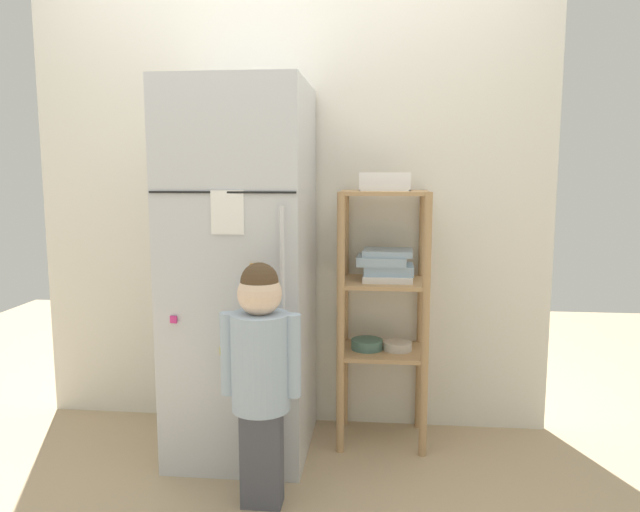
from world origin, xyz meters
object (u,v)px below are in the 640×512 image
(refrigerator, at_px, (242,272))
(fruit_bin, at_px, (384,183))
(child_standing, at_px, (261,361))
(pantry_shelf_unit, at_px, (384,291))

(refrigerator, height_order, fruit_bin, refrigerator)
(child_standing, bearing_deg, refrigerator, 110.43)
(refrigerator, height_order, pantry_shelf_unit, refrigerator)
(refrigerator, relative_size, fruit_bin, 7.23)
(pantry_shelf_unit, xyz_separation_m, fruit_bin, (-0.01, 0.00, 0.50))
(child_standing, bearing_deg, pantry_shelf_unit, 53.91)
(refrigerator, distance_m, child_standing, 0.57)
(refrigerator, height_order, child_standing, refrigerator)
(pantry_shelf_unit, bearing_deg, child_standing, -126.09)
(refrigerator, distance_m, fruit_bin, 0.76)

